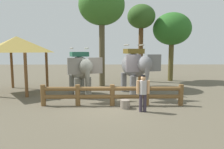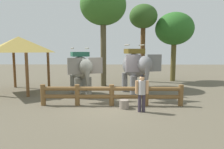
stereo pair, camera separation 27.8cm
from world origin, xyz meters
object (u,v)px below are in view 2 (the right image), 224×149
at_px(tourist_woman_in_black, 142,91).
at_px(tree_back_center, 103,7).
at_px(elephant_near_left, 81,69).
at_px(thatched_shelter, 19,45).
at_px(log_fence, 112,94).
at_px(tree_far_left, 174,29).
at_px(tree_far_right, 143,19).
at_px(feed_bucket, 124,104).
at_px(elephant_center, 135,67).

relative_size(tourist_woman_in_black, tree_back_center, 0.22).
xyz_separation_m(elephant_near_left, thatched_shelter, (-4.24, 1.19, 1.45)).
height_order(log_fence, tree_far_left, tree_far_left).
height_order(tree_far_right, feed_bucket, tree_far_right).
bearing_deg(log_fence, tree_far_left, 57.14).
bearing_deg(elephant_near_left, elephant_center, 5.59).
xyz_separation_m(tree_back_center, tree_far_right, (3.30, 2.32, -0.53)).
height_order(elephant_near_left, thatched_shelter, thatched_shelter).
bearing_deg(feed_bucket, thatched_shelter, 149.97).
bearing_deg(tree_far_left, log_fence, -122.86).
distance_m(elephant_near_left, thatched_shelter, 4.63).
bearing_deg(log_fence, elephant_near_left, 130.37).
relative_size(tree_far_right, feed_bucket, 14.60).
height_order(tourist_woman_in_black, tree_back_center, tree_back_center).
bearing_deg(feed_bucket, tree_far_left, 61.51).
relative_size(elephant_near_left, tree_back_center, 0.46).
distance_m(tree_far_left, feed_bucket, 10.90).
xyz_separation_m(log_fence, tree_back_center, (-0.72, 5.64, 5.34)).
xyz_separation_m(log_fence, tourist_woman_in_black, (1.35, -1.03, 0.36)).
height_order(log_fence, elephant_center, elephant_center).
xyz_separation_m(elephant_near_left, feed_bucket, (2.48, -2.69, -1.42)).
bearing_deg(tree_far_right, thatched_shelter, -152.35).
xyz_separation_m(tourist_woman_in_black, tree_far_left, (4.02, 9.34, 3.59)).
xyz_separation_m(elephant_near_left, tourist_woman_in_black, (3.23, -3.24, -0.66)).
bearing_deg(tree_back_center, tourist_woman_in_black, -72.80).
xyz_separation_m(tourist_woman_in_black, thatched_shelter, (-7.47, 4.43, 2.11)).
distance_m(tourist_woman_in_black, thatched_shelter, 8.94).
relative_size(thatched_shelter, tree_far_left, 0.68).
bearing_deg(elephant_center, elephant_near_left, -174.41).
bearing_deg(log_fence, tourist_woman_in_black, -37.38).
distance_m(tourist_woman_in_black, tree_far_left, 10.78).
bearing_deg(log_fence, feed_bucket, -38.83).
height_order(tree_back_center, feed_bucket, tree_back_center).
bearing_deg(elephant_center, tourist_woman_in_black, -91.04).
bearing_deg(elephant_center, tree_back_center, 124.46).
xyz_separation_m(elephant_center, tourist_woman_in_black, (-0.06, -3.57, -0.78)).
height_order(elephant_near_left, tourist_woman_in_black, elephant_near_left).
bearing_deg(tourist_woman_in_black, tree_far_left, 66.72).
bearing_deg(thatched_shelter, tree_far_left, 23.13).
relative_size(elephant_near_left, tourist_woman_in_black, 2.07).
bearing_deg(tree_back_center, thatched_shelter, -157.50).
relative_size(log_fence, thatched_shelter, 1.72).
bearing_deg(tourist_woman_in_black, tree_back_center, 107.20).
bearing_deg(tree_far_left, elephant_near_left, -139.94).
bearing_deg(feed_bucket, tree_back_center, 102.11).
bearing_deg(elephant_near_left, tree_back_center, 71.21).
bearing_deg(tree_far_left, feed_bucket, -118.49).
xyz_separation_m(elephant_center, tree_far_right, (1.17, 5.42, 3.68)).
bearing_deg(elephant_near_left, tree_far_right, 52.16).
bearing_deg(thatched_shelter, tree_far_right, 27.65).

